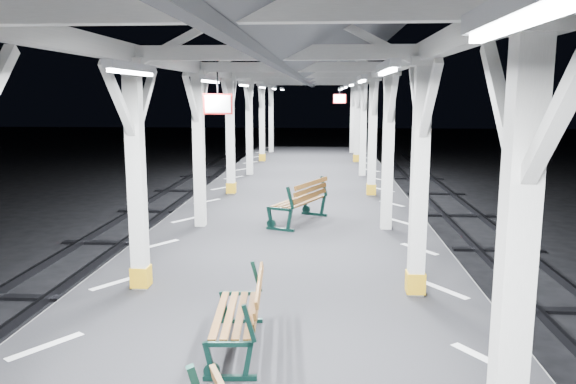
# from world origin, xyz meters

# --- Properties ---
(hazard_stripes_left) EXTENTS (1.00, 48.00, 0.01)m
(hazard_stripes_left) POSITION_xyz_m (-2.45, 0.00, 1.00)
(hazard_stripes_left) COLOR silver
(hazard_stripes_left) RESTS_ON platform
(hazard_stripes_right) EXTENTS (1.00, 48.00, 0.01)m
(hazard_stripes_right) POSITION_xyz_m (2.45, 0.00, 1.00)
(hazard_stripes_right) COLOR silver
(hazard_stripes_right) RESTS_ON platform
(canopy) EXTENTS (5.40, 49.00, 4.65)m
(canopy) POSITION_xyz_m (0.00, -0.02, 4.56)
(canopy) COLOR silver
(canopy) RESTS_ON platform
(bench_mid) EXTENTS (0.67, 1.53, 0.81)m
(bench_mid) POSITION_xyz_m (-0.20, 0.10, 1.43)
(bench_mid) COLOR black
(bench_mid) RESTS_ON platform
(bench_far) EXTENTS (1.30, 1.89, 0.97)m
(bench_far) POSITION_xyz_m (0.20, 6.41, 1.52)
(bench_far) COLOR black
(bench_far) RESTS_ON platform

